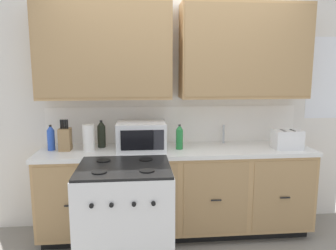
{
  "coord_description": "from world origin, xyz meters",
  "views": [
    {
      "loc": [
        -0.39,
        -2.88,
        1.7
      ],
      "look_at": [
        -0.09,
        0.27,
        1.17
      ],
      "focal_mm": 34.57,
      "sensor_mm": 36.0,
      "label": 1
    }
  ],
  "objects_px": {
    "paper_towel_roll": "(89,137)",
    "bottle_blue": "(51,138)",
    "stove_range": "(125,220)",
    "knife_block": "(65,139)",
    "bottle_dark": "(101,134)",
    "bottle_green": "(179,137)",
    "toaster": "(287,139)",
    "microwave": "(141,136)"
  },
  "relations": [
    {
      "from": "stove_range",
      "to": "knife_block",
      "type": "bearing_deg",
      "value": 132.29
    },
    {
      "from": "bottle_blue",
      "to": "bottle_green",
      "type": "height_order",
      "value": "bottle_blue"
    },
    {
      "from": "microwave",
      "to": "bottle_green",
      "type": "relative_size",
      "value": 1.92
    },
    {
      "from": "bottle_blue",
      "to": "bottle_green",
      "type": "distance_m",
      "value": 1.28
    },
    {
      "from": "stove_range",
      "to": "bottle_green",
      "type": "bearing_deg",
      "value": 49.11
    },
    {
      "from": "stove_range",
      "to": "bottle_blue",
      "type": "relative_size",
      "value": 3.74
    },
    {
      "from": "knife_block",
      "to": "bottle_dark",
      "type": "xyz_separation_m",
      "value": [
        0.35,
        0.1,
        0.02
      ]
    },
    {
      "from": "bottle_dark",
      "to": "bottle_green",
      "type": "bearing_deg",
      "value": -11.0
    },
    {
      "from": "bottle_blue",
      "to": "microwave",
      "type": "bearing_deg",
      "value": -5.37
    },
    {
      "from": "microwave",
      "to": "bottle_dark",
      "type": "relative_size",
      "value": 1.71
    },
    {
      "from": "microwave",
      "to": "knife_block",
      "type": "distance_m",
      "value": 0.75
    },
    {
      "from": "toaster",
      "to": "bottle_dark",
      "type": "height_order",
      "value": "bottle_dark"
    },
    {
      "from": "stove_range",
      "to": "toaster",
      "type": "relative_size",
      "value": 3.39
    },
    {
      "from": "paper_towel_roll",
      "to": "bottle_green",
      "type": "distance_m",
      "value": 0.9
    },
    {
      "from": "bottle_green",
      "to": "bottle_dark",
      "type": "xyz_separation_m",
      "value": [
        -0.79,
        0.15,
        0.01
      ]
    },
    {
      "from": "stove_range",
      "to": "bottle_green",
      "type": "height_order",
      "value": "bottle_green"
    },
    {
      "from": "knife_block",
      "to": "bottle_dark",
      "type": "bearing_deg",
      "value": 16.46
    },
    {
      "from": "paper_towel_roll",
      "to": "bottle_blue",
      "type": "relative_size",
      "value": 1.02
    },
    {
      "from": "bottle_blue",
      "to": "bottle_dark",
      "type": "xyz_separation_m",
      "value": [
        0.49,
        0.08,
        0.01
      ]
    },
    {
      "from": "toaster",
      "to": "knife_block",
      "type": "xyz_separation_m",
      "value": [
        -2.22,
        0.14,
        0.02
      ]
    },
    {
      "from": "knife_block",
      "to": "bottle_blue",
      "type": "bearing_deg",
      "value": 172.02
    },
    {
      "from": "toaster",
      "to": "bottle_green",
      "type": "relative_size",
      "value": 1.12
    },
    {
      "from": "stove_range",
      "to": "bottle_blue",
      "type": "xyz_separation_m",
      "value": [
        -0.75,
        0.68,
        0.57
      ]
    },
    {
      "from": "bottle_green",
      "to": "bottle_dark",
      "type": "relative_size",
      "value": 0.89
    },
    {
      "from": "knife_block",
      "to": "bottle_green",
      "type": "xyz_separation_m",
      "value": [
        1.14,
        -0.05,
        0.01
      ]
    },
    {
      "from": "stove_range",
      "to": "toaster",
      "type": "height_order",
      "value": "toaster"
    },
    {
      "from": "toaster",
      "to": "bottle_blue",
      "type": "distance_m",
      "value": 2.37
    },
    {
      "from": "knife_block",
      "to": "bottle_green",
      "type": "bearing_deg",
      "value": -2.6
    },
    {
      "from": "toaster",
      "to": "bottle_dark",
      "type": "xyz_separation_m",
      "value": [
        -1.88,
        0.24,
        0.04
      ]
    },
    {
      "from": "microwave",
      "to": "bottle_blue",
      "type": "height_order",
      "value": "microwave"
    },
    {
      "from": "microwave",
      "to": "paper_towel_roll",
      "type": "xyz_separation_m",
      "value": [
        -0.52,
        0.04,
        -0.01
      ]
    },
    {
      "from": "knife_block",
      "to": "bottle_green",
      "type": "relative_size",
      "value": 1.24
    },
    {
      "from": "bottle_blue",
      "to": "bottle_green",
      "type": "bearing_deg",
      "value": -3.2
    },
    {
      "from": "stove_range",
      "to": "toaster",
      "type": "bearing_deg",
      "value": 17.92
    },
    {
      "from": "stove_range",
      "to": "bottle_dark",
      "type": "height_order",
      "value": "bottle_dark"
    },
    {
      "from": "knife_block",
      "to": "bottle_dark",
      "type": "height_order",
      "value": "knife_block"
    },
    {
      "from": "stove_range",
      "to": "microwave",
      "type": "xyz_separation_m",
      "value": [
        0.15,
        0.6,
        0.59
      ]
    },
    {
      "from": "bottle_dark",
      "to": "toaster",
      "type": "bearing_deg",
      "value": -7.37
    },
    {
      "from": "bottle_blue",
      "to": "stove_range",
      "type": "bearing_deg",
      "value": -42.56
    },
    {
      "from": "toaster",
      "to": "bottle_green",
      "type": "xyz_separation_m",
      "value": [
        -1.09,
        0.09,
        0.03
      ]
    },
    {
      "from": "bottle_green",
      "to": "bottle_blue",
      "type": "bearing_deg",
      "value": 176.8
    },
    {
      "from": "microwave",
      "to": "toaster",
      "type": "distance_m",
      "value": 1.47
    }
  ]
}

